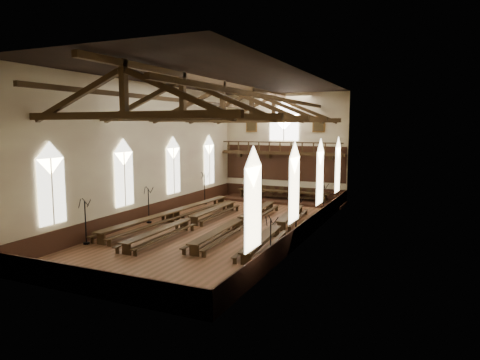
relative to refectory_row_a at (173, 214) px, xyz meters
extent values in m
plane|color=brown|center=(4.23, -0.28, -0.58)|extent=(26.00, 26.00, 0.00)
plane|color=beige|center=(4.23, 12.72, 4.42)|extent=(12.00, 0.00, 12.00)
plane|color=beige|center=(4.23, -13.28, 4.42)|extent=(12.00, 0.00, 12.00)
plane|color=beige|center=(-1.77, -0.28, 4.42)|extent=(0.00, 26.00, 26.00)
plane|color=beige|center=(10.23, -0.28, 4.42)|extent=(0.00, 26.00, 26.00)
plane|color=black|center=(4.23, -0.28, 9.42)|extent=(26.00, 26.00, 0.00)
cube|color=#341A0F|center=(4.23, 12.68, 0.02)|extent=(11.90, 0.08, 1.20)
cube|color=#341A0F|center=(4.23, -13.24, 0.02)|extent=(11.90, 0.08, 1.20)
cube|color=#341A0F|center=(-1.73, -0.28, 0.02)|extent=(0.08, 25.90, 1.20)
cube|color=#341A0F|center=(10.19, -0.28, 0.02)|extent=(0.08, 25.90, 1.20)
cube|color=white|center=(-1.67, -9.28, 2.82)|extent=(0.05, 1.80, 3.60)
cube|color=white|center=(-1.67, -9.28, 4.62)|extent=(0.05, 1.80, 1.80)
cylinder|color=beige|center=(-1.63, -9.28, 2.82)|extent=(0.08, 0.08, 3.60)
cube|color=white|center=(-1.67, -3.28, 2.82)|extent=(0.05, 1.80, 3.60)
cube|color=white|center=(-1.67, -3.28, 4.62)|extent=(0.05, 1.80, 1.80)
cylinder|color=beige|center=(-1.63, -3.28, 2.82)|extent=(0.08, 0.08, 3.60)
cube|color=white|center=(-1.67, 2.72, 2.82)|extent=(0.05, 1.80, 3.60)
cube|color=white|center=(-1.67, 2.72, 4.62)|extent=(0.05, 1.80, 1.80)
cylinder|color=beige|center=(-1.63, 2.72, 2.82)|extent=(0.08, 0.08, 3.60)
cube|color=white|center=(-1.67, 8.72, 2.82)|extent=(0.05, 1.80, 3.60)
cube|color=white|center=(-1.67, 8.72, 4.62)|extent=(0.05, 1.80, 1.80)
cylinder|color=beige|center=(-1.63, 8.72, 2.82)|extent=(0.08, 0.08, 3.60)
cube|color=white|center=(10.13, -9.28, 2.82)|extent=(0.05, 1.80, 3.60)
cube|color=white|center=(10.13, -9.28, 4.62)|extent=(0.05, 1.80, 1.80)
cylinder|color=beige|center=(10.09, -9.28, 2.82)|extent=(0.08, 0.08, 3.60)
cube|color=white|center=(10.13, -3.28, 2.82)|extent=(0.05, 1.80, 3.60)
cube|color=white|center=(10.13, -3.28, 4.62)|extent=(0.05, 1.80, 1.80)
cylinder|color=beige|center=(10.09, -3.28, 2.82)|extent=(0.08, 0.08, 3.60)
cube|color=white|center=(10.13, 2.72, 2.82)|extent=(0.05, 1.80, 3.60)
cube|color=white|center=(10.13, 2.72, 4.62)|extent=(0.05, 1.80, 1.80)
cylinder|color=beige|center=(10.09, 2.72, 2.82)|extent=(0.08, 0.08, 3.60)
cube|color=white|center=(10.13, 8.72, 2.82)|extent=(0.05, 1.80, 3.60)
cube|color=white|center=(10.13, 8.72, 4.62)|extent=(0.05, 1.80, 1.80)
cylinder|color=beige|center=(10.09, 8.72, 2.82)|extent=(0.08, 0.08, 3.60)
cube|color=white|center=(4.23, 12.62, 6.22)|extent=(2.80, 0.05, 2.40)
cube|color=white|center=(4.23, 12.62, 7.42)|extent=(2.80, 0.05, 2.80)
cylinder|color=beige|center=(4.23, 12.58, 6.22)|extent=(0.10, 0.10, 2.40)
cube|color=#332110|center=(4.23, 12.07, 3.82)|extent=(11.80, 1.20, 0.20)
cube|color=#341A0F|center=(4.23, 12.66, 2.87)|extent=(11.80, 0.10, 3.30)
cube|color=#332110|center=(4.23, 11.53, 4.87)|extent=(11.60, 0.12, 0.10)
cube|color=#332110|center=(4.23, 11.53, 3.97)|extent=(11.60, 0.12, 0.10)
cube|color=#332110|center=(-0.27, 12.47, 3.57)|extent=(0.35, 0.40, 0.50)
cube|color=#332110|center=(2.73, 12.47, 3.57)|extent=(0.35, 0.40, 0.50)
cube|color=#332110|center=(5.73, 12.47, 3.57)|extent=(0.35, 0.40, 0.50)
cube|color=#332110|center=(8.73, 12.47, 3.57)|extent=(0.35, 0.40, 0.50)
cube|color=brown|center=(0.93, 12.63, 6.52)|extent=(1.15, 0.06, 1.45)
cube|color=black|center=(0.93, 12.59, 6.52)|extent=(0.95, 0.04, 1.25)
cube|color=brown|center=(7.53, 12.63, 6.52)|extent=(1.15, 0.06, 1.45)
cube|color=black|center=(7.53, 12.59, 6.52)|extent=(0.95, 0.04, 1.25)
cube|color=#332110|center=(4.23, -10.28, 6.82)|extent=(11.70, 0.35, 0.35)
cube|color=#332110|center=(4.23, -10.28, 8.12)|extent=(0.30, 0.30, 2.40)
cube|color=#332110|center=(1.35, -10.28, 7.72)|extent=(5.44, 0.26, 2.40)
cube|color=#332110|center=(7.11, -10.28, 7.72)|extent=(5.44, 0.26, 2.40)
cube|color=#332110|center=(4.23, -5.28, 6.82)|extent=(11.70, 0.35, 0.35)
cube|color=#332110|center=(4.23, -5.28, 8.12)|extent=(0.30, 0.30, 2.40)
cube|color=#332110|center=(1.35, -5.28, 7.72)|extent=(5.44, 0.26, 2.40)
cube|color=#332110|center=(7.11, -5.28, 7.72)|extent=(5.44, 0.26, 2.40)
cube|color=#332110|center=(4.23, -0.28, 6.82)|extent=(11.70, 0.35, 0.35)
cube|color=#332110|center=(4.23, -0.28, 8.12)|extent=(0.30, 0.30, 2.40)
cube|color=#332110|center=(1.35, -0.28, 7.72)|extent=(5.44, 0.26, 2.40)
cube|color=#332110|center=(7.11, -0.28, 7.72)|extent=(5.44, 0.26, 2.40)
cube|color=#332110|center=(4.23, 4.72, 6.82)|extent=(11.70, 0.35, 0.35)
cube|color=#332110|center=(4.23, 4.72, 8.12)|extent=(0.30, 0.30, 2.40)
cube|color=#332110|center=(1.35, 4.72, 7.72)|extent=(5.44, 0.26, 2.40)
cube|color=#332110|center=(7.11, 4.72, 7.72)|extent=(5.44, 0.26, 2.40)
cube|color=#332110|center=(4.23, 9.72, 6.82)|extent=(11.70, 0.35, 0.35)
cube|color=#332110|center=(4.23, 9.72, 8.12)|extent=(0.30, 0.30, 2.40)
cube|color=#332110|center=(1.35, 9.72, 7.72)|extent=(5.44, 0.26, 2.40)
cube|color=#332110|center=(7.11, 9.72, 7.72)|extent=(5.44, 0.26, 2.40)
cube|color=#332110|center=(0.87, -0.28, 8.12)|extent=(0.25, 25.70, 0.25)
cube|color=#332110|center=(7.59, -0.28, 8.12)|extent=(0.25, 25.70, 0.25)
cube|color=#332110|center=(4.23, -0.28, 9.12)|extent=(0.30, 25.70, 0.30)
cube|color=#332110|center=(0.00, -3.70, 0.17)|extent=(1.17, 7.44, 0.08)
cube|color=#332110|center=(0.00, -7.03, -0.22)|extent=(0.63, 0.12, 0.71)
cube|color=#332110|center=(0.00, -0.37, -0.22)|extent=(0.63, 0.12, 0.71)
cube|color=#332110|center=(0.00, -3.70, -0.31)|extent=(0.46, 6.56, 0.08)
cube|color=#332110|center=(-0.66, -3.66, -0.13)|extent=(0.72, 7.41, 0.06)
cube|color=#332110|center=(-0.66, -7.05, -0.37)|extent=(0.24, 0.09, 0.41)
cube|color=#332110|center=(-0.66, -0.28, -0.37)|extent=(0.24, 0.09, 0.41)
cube|color=#332110|center=(0.66, -3.74, -0.13)|extent=(0.72, 7.41, 0.06)
cube|color=#332110|center=(0.66, -7.12, -0.37)|extent=(0.24, 0.09, 0.41)
cube|color=#332110|center=(0.66, -0.35, -0.37)|extent=(0.24, 0.09, 0.41)
cube|color=#332110|center=(0.00, 3.70, 0.17)|extent=(1.17, 7.44, 0.08)
cube|color=#332110|center=(0.00, 0.37, -0.22)|extent=(0.63, 0.12, 0.71)
cube|color=#332110|center=(0.00, 7.03, -0.22)|extent=(0.63, 0.12, 0.71)
cube|color=#332110|center=(0.00, 3.70, -0.31)|extent=(0.46, 6.56, 0.08)
cube|color=#332110|center=(-0.66, 3.74, -0.13)|extent=(0.72, 7.41, 0.06)
cube|color=#332110|center=(-0.66, 0.35, -0.37)|extent=(0.24, 0.09, 0.41)
cube|color=#332110|center=(-0.66, 7.12, -0.37)|extent=(0.24, 0.09, 0.41)
cube|color=#332110|center=(0.66, 3.66, -0.13)|extent=(0.72, 7.41, 0.06)
cube|color=#332110|center=(0.66, 0.28, -0.37)|extent=(0.24, 0.09, 0.41)
cube|color=#332110|center=(0.66, 7.05, -0.37)|extent=(0.24, 0.09, 0.41)
cube|color=#332110|center=(2.14, -5.01, 0.10)|extent=(0.75, 6.68, 0.08)
cube|color=#332110|center=(2.14, -8.02, -0.26)|extent=(0.57, 0.08, 0.64)
cube|color=#332110|center=(2.14, -2.01, -0.26)|extent=(0.57, 0.08, 0.64)
cube|color=#332110|center=(2.14, -5.01, -0.34)|extent=(0.15, 5.91, 0.08)
cube|color=#332110|center=(1.55, -5.02, -0.18)|extent=(0.35, 6.68, 0.06)
cube|color=#332110|center=(1.55, -8.07, -0.39)|extent=(0.21, 0.07, 0.37)
cube|color=#332110|center=(1.55, -1.97, -0.39)|extent=(0.21, 0.07, 0.37)
cube|color=#332110|center=(2.73, -5.00, -0.18)|extent=(0.35, 6.68, 0.06)
cube|color=#332110|center=(2.73, -8.06, -0.39)|extent=(0.21, 0.07, 0.37)
cube|color=#332110|center=(2.73, -1.95, -0.39)|extent=(0.21, 0.07, 0.37)
cube|color=#332110|center=(2.14, 2.39, 0.10)|extent=(0.75, 6.68, 0.08)
cube|color=#332110|center=(2.14, -0.62, -0.26)|extent=(0.57, 0.08, 0.64)
cube|color=#332110|center=(2.14, 5.39, -0.26)|extent=(0.57, 0.08, 0.64)
cube|color=#332110|center=(2.14, 2.39, -0.34)|extent=(0.15, 5.91, 0.08)
cube|color=#332110|center=(1.55, 2.38, -0.18)|extent=(0.35, 6.68, 0.06)
cube|color=#332110|center=(1.55, -0.67, -0.39)|extent=(0.21, 0.07, 0.37)
cube|color=#332110|center=(1.55, 5.43, -0.39)|extent=(0.21, 0.07, 0.37)
cube|color=#332110|center=(2.73, 2.40, -0.18)|extent=(0.35, 6.68, 0.06)
cube|color=#332110|center=(2.73, -0.66, -0.39)|extent=(0.21, 0.07, 0.37)
cube|color=#332110|center=(2.73, 5.45, -0.39)|extent=(0.21, 0.07, 0.37)
cube|color=#332110|center=(5.34, -3.69, 0.10)|extent=(1.00, 6.74, 0.08)
cube|color=#332110|center=(5.34, -6.71, -0.26)|extent=(0.57, 0.10, 0.64)
cube|color=#332110|center=(5.34, -0.67, -0.26)|extent=(0.57, 0.10, 0.64)
cube|color=#332110|center=(5.34, -3.69, -0.34)|extent=(0.37, 5.94, 0.08)
cube|color=#332110|center=(4.75, -3.72, -0.18)|extent=(0.60, 6.72, 0.06)
cube|color=#332110|center=(4.75, -6.79, -0.39)|extent=(0.22, 0.08, 0.37)
cube|color=#332110|center=(4.75, -0.65, -0.39)|extent=(0.22, 0.08, 0.37)
cube|color=#332110|center=(5.94, -3.66, -0.18)|extent=(0.60, 6.72, 0.06)
cube|color=#332110|center=(5.94, -6.73, -0.39)|extent=(0.22, 0.08, 0.37)
cube|color=#332110|center=(5.94, -0.60, -0.39)|extent=(0.22, 0.08, 0.37)
cube|color=#332110|center=(5.34, 3.71, 0.10)|extent=(1.00, 6.74, 0.08)
cube|color=#332110|center=(5.34, 0.69, -0.26)|extent=(0.57, 0.10, 0.64)
cube|color=#332110|center=(5.34, 6.73, -0.26)|extent=(0.57, 0.10, 0.64)
cube|color=#332110|center=(5.34, 3.71, -0.34)|extent=(0.37, 5.94, 0.08)
cube|color=#332110|center=(4.75, 3.68, -0.18)|extent=(0.60, 6.72, 0.06)
cube|color=#332110|center=(4.75, 0.61, -0.39)|extent=(0.22, 0.08, 0.37)
cube|color=#332110|center=(4.75, 6.75, -0.39)|extent=(0.22, 0.08, 0.37)
cube|color=#332110|center=(5.94, 3.74, -0.18)|extent=(0.60, 6.72, 0.06)
cube|color=#332110|center=(5.94, 0.67, -0.39)|extent=(0.22, 0.08, 0.37)
cube|color=#332110|center=(5.94, 6.80, -0.39)|extent=(0.22, 0.08, 0.37)
cube|color=#332110|center=(8.21, -4.08, 0.07)|extent=(1.20, 6.48, 0.07)
cube|color=#332110|center=(8.21, -6.98, -0.27)|extent=(0.55, 0.12, 0.62)
cube|color=#332110|center=(8.21, -1.18, -0.27)|extent=(0.55, 0.12, 0.62)
cube|color=#332110|center=(8.21, -4.08, -0.35)|extent=(0.57, 5.70, 0.07)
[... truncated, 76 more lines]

